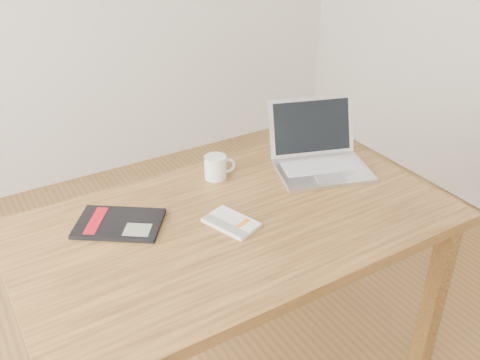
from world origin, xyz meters
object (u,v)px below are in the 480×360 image
desk (236,241)px  laptop (319,154)px  white_guidebook (231,223)px  coffee_mug (216,167)px  black_guidebook (119,223)px

desk → laptop: 0.49m
white_guidebook → laptop: size_ratio=0.46×
coffee_mug → laptop: bearing=-3.1°
white_guidebook → black_guidebook: same height
desk → coffee_mug: coffee_mug is taller
desk → laptop: bearing=17.6°
white_guidebook → coffee_mug: coffee_mug is taller
desk → white_guidebook: bearing=-147.2°
desk → laptop: (0.45, 0.15, 0.14)m
white_guidebook → coffee_mug: 0.31m
desk → coffee_mug: 0.31m
desk → white_guidebook: white_guidebook is taller
white_guidebook → black_guidebook: (-0.31, 0.18, 0.00)m
desk → coffee_mug: (0.08, 0.27, 0.13)m
desk → white_guidebook: (-0.03, -0.02, 0.10)m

